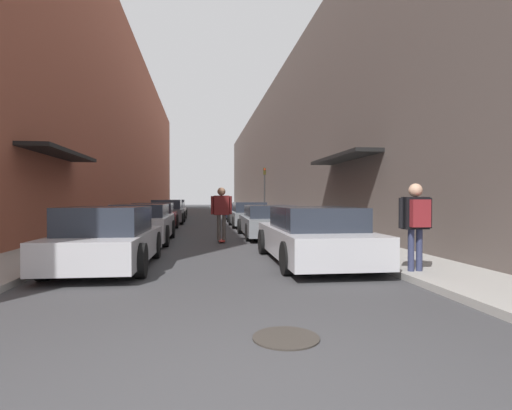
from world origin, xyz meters
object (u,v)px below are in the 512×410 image
object	(u,v)px
parked_car_left_1	(142,224)
parked_car_right_1	(268,221)
parked_car_right_2	(249,215)
parked_car_left_0	(108,239)
parked_car_left_4	(172,211)
parked_car_left_3	(167,212)
parked_car_left_5	(175,208)
traffic_light	(265,187)
pedestrian	(416,216)
parked_car_left_2	(154,217)
manhole_cover	(286,338)
skateboarder	(221,208)
parked_car_right_3	(241,212)
parked_car_right_0	(313,236)

from	to	relation	value
parked_car_left_1	parked_car_right_1	distance (m)	4.63
parked_car_right_2	parked_car_left_0	bearing A→B (deg)	-110.52
parked_car_left_4	parked_car_right_2	distance (m)	9.19
parked_car_left_0	parked_car_left_3	bearing A→B (deg)	90.00
parked_car_left_3	parked_car_left_4	distance (m)	4.67
parked_car_left_4	parked_car_left_1	bearing A→B (deg)	-89.77
parked_car_left_5	traffic_light	size ratio (longest dim) A/B	1.39
parked_car_left_1	parked_car_left_5	distance (m)	20.12
parked_car_left_0	parked_car_right_2	distance (m)	12.49
parked_car_left_4	pedestrian	xyz separation A→B (m)	(5.90, -21.58, 0.55)
parked_car_left_2	pedestrian	world-z (taller)	pedestrian
parked_car_left_4	manhole_cover	distance (m)	24.55
parked_car_left_2	parked_car_left_5	distance (m)	15.24
parked_car_left_1	parked_car_right_2	distance (m)	8.06
parked_car_left_2	parked_car_right_1	bearing A→B (deg)	-37.90
parked_car_left_0	traffic_light	bearing A→B (deg)	70.30
parked_car_left_3	skateboarder	size ratio (longest dim) A/B	2.19
traffic_light	parked_car_right_1	bearing A→B (deg)	-98.49
parked_car_left_1	parked_car_left_4	xyz separation A→B (m)	(-0.06, 14.81, -0.05)
parked_car_left_4	manhole_cover	world-z (taller)	parked_car_left_4
parked_car_right_3	skateboarder	world-z (taller)	skateboarder
parked_car_left_0	traffic_light	distance (m)	17.95
parked_car_left_1	parked_car_left_2	bearing A→B (deg)	91.96
parked_car_left_0	parked_car_right_1	world-z (taller)	parked_car_left_0
parked_car_right_0	pedestrian	bearing A→B (deg)	-54.78
pedestrian	traffic_light	bearing A→B (deg)	89.43
parked_car_left_1	parked_car_right_0	distance (m)	6.55
parked_car_left_2	parked_car_left_3	xyz separation A→B (m)	(0.17, 5.26, 0.04)
parked_car_left_5	traffic_light	world-z (taller)	traffic_light
parked_car_left_3	skateboarder	world-z (taller)	skateboarder
traffic_light	parked_car_right_0	bearing A→B (deg)	-95.39
parked_car_left_4	parked_car_right_0	xyz separation A→B (m)	(4.52, -19.61, 0.04)
parked_car_left_1	parked_car_left_4	world-z (taller)	parked_car_left_1
skateboarder	manhole_cover	world-z (taller)	skateboarder
parked_car_left_2	parked_car_right_0	size ratio (longest dim) A/B	0.84
parked_car_right_2	traffic_light	distance (m)	5.62
parked_car_left_5	pedestrian	size ratio (longest dim) A/B	2.86
parked_car_right_0	parked_car_right_2	distance (m)	11.57
parked_car_right_3	parked_car_left_3	bearing A→B (deg)	-154.30
parked_car_left_0	parked_car_left_2	distance (m)	9.82
skateboarder	parked_car_right_2	bearing A→B (deg)	75.97
parked_car_left_0	parked_car_right_1	xyz separation A→B (m)	(4.45, 6.22, -0.03)
parked_car_left_3	pedestrian	size ratio (longest dim) A/B	2.48
parked_car_right_2	pedestrian	world-z (taller)	pedestrian
parked_car_left_1	parked_car_right_0	xyz separation A→B (m)	(4.46, -4.80, -0.01)
parked_car_right_0	parked_car_right_2	world-z (taller)	parked_car_right_2
traffic_light	parked_car_left_1	bearing A→B (deg)	-116.87
skateboarder	parked_car_left_3	bearing A→B (deg)	104.00
parked_car_left_0	parked_car_left_3	world-z (taller)	parked_car_left_3
parked_car_right_2	parked_car_left_1	bearing A→B (deg)	-122.93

